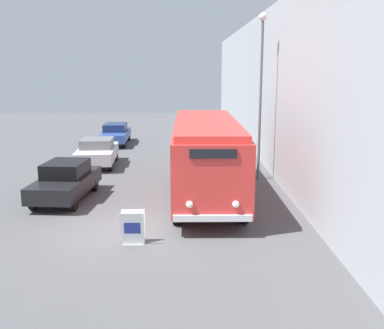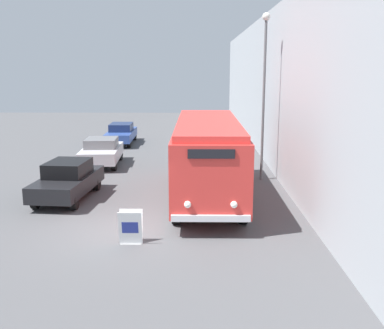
% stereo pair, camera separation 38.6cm
% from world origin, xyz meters
% --- Properties ---
extents(ground_plane, '(80.00, 80.00, 0.00)m').
position_xyz_m(ground_plane, '(0.00, 0.00, 0.00)').
color(ground_plane, '#4C4C4F').
extents(building_wall_right, '(0.30, 60.00, 8.17)m').
position_xyz_m(building_wall_right, '(6.26, 10.00, 4.08)').
color(building_wall_right, '#9EA3A8').
rests_on(building_wall_right, ground_plane).
extents(vintage_bus, '(2.56, 9.25, 3.15)m').
position_xyz_m(vintage_bus, '(2.72, 3.97, 1.81)').
color(vintage_bus, black).
rests_on(vintage_bus, ground_plane).
extents(sign_board, '(0.70, 0.39, 1.03)m').
position_xyz_m(sign_board, '(0.31, -1.02, 0.50)').
color(sign_board, gray).
rests_on(sign_board, ground_plane).
extents(streetlamp, '(0.36, 0.36, 7.56)m').
position_xyz_m(streetlamp, '(5.33, 7.02, 4.79)').
color(streetlamp, '#595E60').
rests_on(streetlamp, ground_plane).
extents(parked_car_near, '(2.11, 4.31, 1.53)m').
position_xyz_m(parked_car_near, '(-2.89, 3.73, 0.77)').
color(parked_car_near, black).
rests_on(parked_car_near, ground_plane).
extents(parked_car_mid, '(2.14, 4.20, 1.47)m').
position_xyz_m(parked_car_mid, '(-2.87, 10.12, 0.77)').
color(parked_car_mid, black).
rests_on(parked_car_mid, ground_plane).
extents(parked_car_far, '(1.84, 4.68, 1.42)m').
position_xyz_m(parked_car_far, '(-3.00, 17.28, 0.74)').
color(parked_car_far, black).
rests_on(parked_car_far, ground_plane).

